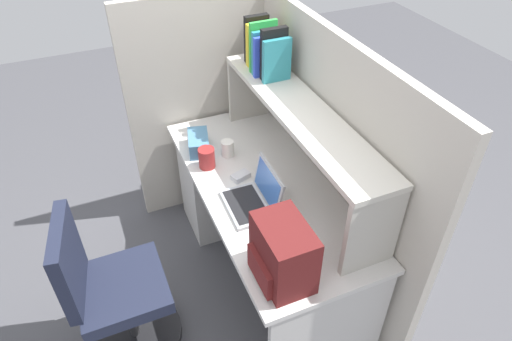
{
  "coord_description": "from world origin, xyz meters",
  "views": [
    {
      "loc": [
        1.76,
        -0.8,
        2.38
      ],
      "look_at": [
        0.0,
        -0.05,
        0.85
      ],
      "focal_mm": 31.97,
      "sensor_mm": 36.0,
      "label": 1
    }
  ],
  "objects_px": {
    "laptop": "(255,197)",
    "tissue_box": "(199,143)",
    "office_chair": "(113,297)",
    "computer_mouse": "(241,176)",
    "snack_canister": "(207,158)",
    "paper_cup": "(228,148)",
    "backpack": "(282,254)"
  },
  "relations": [
    {
      "from": "laptop",
      "to": "tissue_box",
      "type": "distance_m",
      "value": 0.6
    },
    {
      "from": "tissue_box",
      "to": "office_chair",
      "type": "bearing_deg",
      "value": -33.78
    },
    {
      "from": "computer_mouse",
      "to": "snack_canister",
      "type": "xyz_separation_m",
      "value": [
        -0.18,
        -0.14,
        0.05
      ]
    },
    {
      "from": "snack_canister",
      "to": "computer_mouse",
      "type": "bearing_deg",
      "value": 38.06
    },
    {
      "from": "paper_cup",
      "to": "snack_canister",
      "type": "height_order",
      "value": "snack_canister"
    },
    {
      "from": "laptop",
      "to": "paper_cup",
      "type": "xyz_separation_m",
      "value": [
        -0.47,
        0.02,
        -0.0
      ]
    },
    {
      "from": "tissue_box",
      "to": "office_chair",
      "type": "relative_size",
      "value": 0.24
    },
    {
      "from": "laptop",
      "to": "paper_cup",
      "type": "height_order",
      "value": "laptop"
    },
    {
      "from": "snack_canister",
      "to": "tissue_box",
      "type": "bearing_deg",
      "value": 178.0
    },
    {
      "from": "office_chair",
      "to": "laptop",
      "type": "bearing_deg",
      "value": -78.36
    },
    {
      "from": "snack_canister",
      "to": "office_chair",
      "type": "distance_m",
      "value": 0.9
    },
    {
      "from": "computer_mouse",
      "to": "tissue_box",
      "type": "height_order",
      "value": "tissue_box"
    },
    {
      "from": "laptop",
      "to": "computer_mouse",
      "type": "bearing_deg",
      "value": 177.29
    },
    {
      "from": "backpack",
      "to": "snack_canister",
      "type": "height_order",
      "value": "backpack"
    },
    {
      "from": "laptop",
      "to": "tissue_box",
      "type": "xyz_separation_m",
      "value": [
        -0.59,
        -0.12,
        -0.0
      ]
    },
    {
      "from": "paper_cup",
      "to": "laptop",
      "type": "bearing_deg",
      "value": -2.48
    },
    {
      "from": "laptop",
      "to": "office_chair",
      "type": "distance_m",
      "value": 0.9
    },
    {
      "from": "backpack",
      "to": "office_chair",
      "type": "bearing_deg",
      "value": -121.49
    },
    {
      "from": "snack_canister",
      "to": "office_chair",
      "type": "height_order",
      "value": "office_chair"
    },
    {
      "from": "office_chair",
      "to": "computer_mouse",
      "type": "bearing_deg",
      "value": -62.71
    },
    {
      "from": "computer_mouse",
      "to": "tissue_box",
      "type": "xyz_separation_m",
      "value": [
        -0.36,
        -0.13,
        0.03
      ]
    },
    {
      "from": "computer_mouse",
      "to": "paper_cup",
      "type": "distance_m",
      "value": 0.24
    },
    {
      "from": "tissue_box",
      "to": "office_chair",
      "type": "height_order",
      "value": "office_chair"
    },
    {
      "from": "laptop",
      "to": "office_chair",
      "type": "xyz_separation_m",
      "value": [
        0.03,
        -0.81,
        -0.39
      ]
    },
    {
      "from": "backpack",
      "to": "snack_canister",
      "type": "bearing_deg",
      "value": -176.53
    },
    {
      "from": "office_chair",
      "to": "snack_canister",
      "type": "bearing_deg",
      "value": -47.49
    },
    {
      "from": "backpack",
      "to": "office_chair",
      "type": "height_order",
      "value": "backpack"
    },
    {
      "from": "paper_cup",
      "to": "office_chair",
      "type": "distance_m",
      "value": 1.04
    },
    {
      "from": "computer_mouse",
      "to": "snack_canister",
      "type": "bearing_deg",
      "value": -159.23
    },
    {
      "from": "backpack",
      "to": "tissue_box",
      "type": "bearing_deg",
      "value": -177.45
    },
    {
      "from": "laptop",
      "to": "computer_mouse",
      "type": "relative_size",
      "value": 3.04
    },
    {
      "from": "paper_cup",
      "to": "snack_canister",
      "type": "relative_size",
      "value": 0.79
    }
  ]
}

